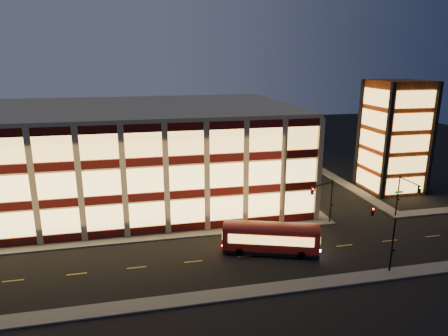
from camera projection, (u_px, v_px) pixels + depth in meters
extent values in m
plane|color=black|center=(153.00, 241.00, 48.11)|extent=(200.00, 200.00, 0.00)
cube|color=#514F4C|center=(128.00, 239.00, 48.41)|extent=(54.00, 2.00, 0.15)
cube|color=#514F4C|center=(283.00, 186.00, 68.86)|extent=(2.00, 30.00, 0.15)
cube|color=#514F4C|center=(434.00, 211.00, 57.31)|extent=(14.00, 2.00, 0.15)
cube|color=#514F4C|center=(342.00, 182.00, 71.14)|extent=(2.00, 30.00, 0.15)
cube|color=#514F4C|center=(160.00, 303.00, 35.85)|extent=(100.00, 2.00, 0.15)
cube|color=tan|center=(126.00, 154.00, 61.65)|extent=(50.00, 30.00, 14.00)
cube|color=tan|center=(123.00, 107.00, 59.73)|extent=(50.40, 30.40, 0.50)
cube|color=#470C0A|center=(128.00, 232.00, 49.09)|extent=(50.10, 0.25, 1.00)
cube|color=#FFCF6B|center=(126.00, 216.00, 48.55)|extent=(49.00, 0.20, 3.00)
cube|color=#470C0A|center=(279.00, 183.00, 68.53)|extent=(0.25, 30.10, 1.00)
cube|color=#FFCF6B|center=(279.00, 171.00, 67.97)|extent=(0.20, 29.00, 3.00)
cube|color=#470C0A|center=(125.00, 198.00, 47.93)|extent=(50.10, 0.25, 1.00)
cube|color=#FFCF6B|center=(124.00, 182.00, 47.39)|extent=(49.00, 0.20, 3.00)
cube|color=#470C0A|center=(280.00, 158.00, 67.36)|extent=(0.25, 30.10, 1.00)
cube|color=#FFCF6B|center=(280.00, 146.00, 66.80)|extent=(0.20, 29.00, 3.00)
cube|color=#470C0A|center=(123.00, 163.00, 46.76)|extent=(50.10, 0.25, 1.00)
cube|color=#FFCF6B|center=(121.00, 146.00, 46.22)|extent=(49.00, 0.20, 3.00)
cube|color=#470C0A|center=(281.00, 132.00, 66.20)|extent=(0.25, 30.10, 1.00)
cube|color=#FFCF6B|center=(281.00, 120.00, 65.64)|extent=(0.20, 29.00, 3.00)
cube|color=#8C3814|center=(394.00, 136.00, 65.31)|extent=(8.00, 8.00, 18.00)
cube|color=black|center=(387.00, 142.00, 60.71)|extent=(0.60, 0.60, 18.00)
cube|color=black|center=(433.00, 140.00, 62.37)|extent=(0.60, 0.60, 18.00)
cube|color=black|center=(359.00, 133.00, 68.25)|extent=(0.60, 0.60, 18.00)
cube|color=black|center=(400.00, 131.00, 69.90)|extent=(0.60, 0.60, 18.00)
cube|color=#F8BA56|center=(405.00, 186.00, 63.37)|extent=(6.60, 0.16, 2.60)
cube|color=#F8BA56|center=(368.00, 180.00, 66.37)|extent=(0.16, 6.60, 2.60)
cube|color=#F8BA56|center=(408.00, 165.00, 62.47)|extent=(6.60, 0.16, 2.60)
cube|color=#F8BA56|center=(370.00, 160.00, 65.47)|extent=(0.16, 6.60, 2.60)
cube|color=#F8BA56|center=(410.00, 144.00, 61.57)|extent=(6.60, 0.16, 2.60)
cube|color=#F8BA56|center=(372.00, 140.00, 64.57)|extent=(0.16, 6.60, 2.60)
cube|color=#F8BA56|center=(413.00, 122.00, 60.67)|extent=(6.60, 0.16, 2.60)
cube|color=#F8BA56|center=(374.00, 119.00, 63.67)|extent=(0.16, 6.60, 2.60)
cube|color=#F8BA56|center=(416.00, 99.00, 59.77)|extent=(6.60, 0.16, 2.60)
cube|color=#F8BA56|center=(376.00, 97.00, 62.77)|extent=(0.16, 6.60, 2.60)
cylinder|color=black|center=(331.00, 201.00, 52.93)|extent=(0.18, 0.18, 6.00)
cylinder|color=black|center=(323.00, 184.00, 51.15)|extent=(3.56, 1.63, 0.14)
cube|color=black|center=(312.00, 191.00, 50.21)|extent=(0.32, 0.32, 0.95)
sphere|color=#FF0C05|center=(313.00, 189.00, 49.97)|extent=(0.20, 0.20, 0.20)
cube|color=black|center=(331.00, 205.00, 52.85)|extent=(0.25, 0.18, 0.28)
cylinder|color=black|center=(398.00, 196.00, 55.00)|extent=(0.18, 0.18, 6.00)
cylinder|color=black|center=(410.00, 181.00, 52.40)|extent=(0.14, 4.00, 0.14)
cube|color=black|center=(419.00, 190.00, 50.65)|extent=(0.32, 0.32, 0.95)
sphere|color=#0CFF26|center=(421.00, 188.00, 50.40)|extent=(0.20, 0.20, 0.20)
cube|color=black|center=(398.00, 199.00, 54.92)|extent=(0.25, 0.18, 0.28)
cube|color=#0C7226|center=(399.00, 192.00, 54.70)|extent=(1.20, 0.06, 0.28)
cylinder|color=black|center=(392.00, 245.00, 40.41)|extent=(0.18, 0.18, 6.00)
cylinder|color=black|center=(383.00, 213.00, 41.58)|extent=(0.14, 4.00, 0.14)
cube|color=black|center=(372.00, 211.00, 43.59)|extent=(0.32, 0.32, 0.95)
sphere|color=#FF0C05|center=(373.00, 209.00, 43.34)|extent=(0.20, 0.20, 0.20)
cube|color=black|center=(393.00, 250.00, 40.32)|extent=(0.25, 0.18, 0.28)
cube|color=maroon|center=(271.00, 238.00, 44.87)|extent=(10.92, 5.96, 2.45)
cube|color=black|center=(270.00, 249.00, 45.25)|extent=(10.92, 5.96, 0.37)
cylinder|color=black|center=(240.00, 252.00, 44.47)|extent=(1.01, 0.61, 0.96)
cylinder|color=black|center=(241.00, 243.00, 46.71)|extent=(1.01, 0.61, 0.96)
cylinder|color=black|center=(301.00, 255.00, 43.73)|extent=(1.01, 0.61, 0.96)
cylinder|color=black|center=(300.00, 245.00, 45.97)|extent=(1.01, 0.61, 0.96)
cube|color=#F8BA56|center=(271.00, 241.00, 43.48)|extent=(8.87, 3.09, 1.06)
cube|color=#F8BA56|center=(271.00, 230.00, 46.09)|extent=(8.87, 3.09, 1.06)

